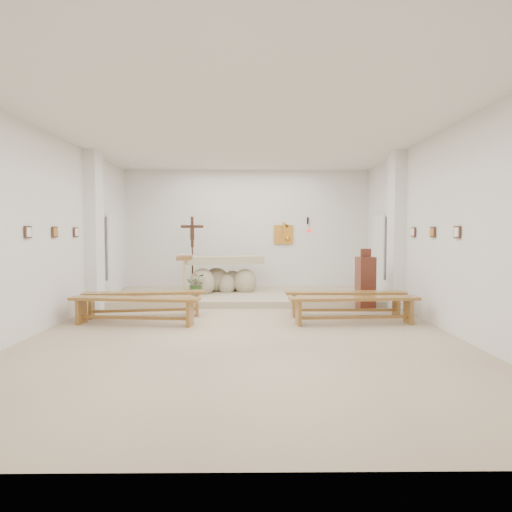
{
  "coord_description": "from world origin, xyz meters",
  "views": [
    {
      "loc": [
        0.12,
        -8.17,
        1.72
      ],
      "look_at": [
        0.22,
        1.6,
        1.21
      ],
      "focal_mm": 32.0,
      "sensor_mm": 36.0,
      "label": 1
    }
  ],
  "objects_px": {
    "donation_pedestal": "(365,283)",
    "bench_right_second": "(354,304)",
    "bench_left_front": "(145,298)",
    "lectern": "(185,276)",
    "crucifix_stand": "(192,248)",
    "bench_right_front": "(345,298)",
    "altar": "(223,277)",
    "bench_left_second": "(135,304)"
  },
  "relations": [
    {
      "from": "donation_pedestal",
      "to": "bench_left_second",
      "type": "height_order",
      "value": "donation_pedestal"
    },
    {
      "from": "altar",
      "to": "bench_left_second",
      "type": "distance_m",
      "value": 3.81
    },
    {
      "from": "lectern",
      "to": "bench_right_second",
      "type": "bearing_deg",
      "value": -50.85
    },
    {
      "from": "bench_right_second",
      "to": "donation_pedestal",
      "type": "bearing_deg",
      "value": 65.61
    },
    {
      "from": "lectern",
      "to": "bench_right_front",
      "type": "distance_m",
      "value": 3.92
    },
    {
      "from": "altar",
      "to": "lectern",
      "type": "height_order",
      "value": "lectern"
    },
    {
      "from": "crucifix_stand",
      "to": "donation_pedestal",
      "type": "bearing_deg",
      "value": -34.78
    },
    {
      "from": "donation_pedestal",
      "to": "bench_left_front",
      "type": "distance_m",
      "value": 4.79
    },
    {
      "from": "bench_left_second",
      "to": "bench_right_front",
      "type": "bearing_deg",
      "value": 18.0
    },
    {
      "from": "donation_pedestal",
      "to": "bench_left_front",
      "type": "height_order",
      "value": "donation_pedestal"
    },
    {
      "from": "altar",
      "to": "bench_right_front",
      "type": "bearing_deg",
      "value": -60.75
    },
    {
      "from": "bench_right_front",
      "to": "bench_left_second",
      "type": "relative_size",
      "value": 0.99
    },
    {
      "from": "donation_pedestal",
      "to": "bench_right_front",
      "type": "bearing_deg",
      "value": -134.18
    },
    {
      "from": "bench_left_front",
      "to": "altar",
      "type": "bearing_deg",
      "value": 54.83
    },
    {
      "from": "bench_left_front",
      "to": "bench_right_front",
      "type": "relative_size",
      "value": 1.01
    },
    {
      "from": "altar",
      "to": "bench_right_front",
      "type": "distance_m",
      "value": 3.82
    },
    {
      "from": "altar",
      "to": "bench_left_front",
      "type": "relative_size",
      "value": 0.87
    },
    {
      "from": "bench_left_front",
      "to": "bench_right_front",
      "type": "distance_m",
      "value": 4.08
    },
    {
      "from": "altar",
      "to": "bench_right_second",
      "type": "distance_m",
      "value": 4.43
    },
    {
      "from": "lectern",
      "to": "bench_left_front",
      "type": "height_order",
      "value": "lectern"
    },
    {
      "from": "bench_left_front",
      "to": "bench_right_front",
      "type": "height_order",
      "value": "same"
    },
    {
      "from": "altar",
      "to": "bench_left_second",
      "type": "relative_size",
      "value": 0.87
    },
    {
      "from": "altar",
      "to": "crucifix_stand",
      "type": "distance_m",
      "value": 1.15
    },
    {
      "from": "crucifix_stand",
      "to": "donation_pedestal",
      "type": "relative_size",
      "value": 1.47
    },
    {
      "from": "donation_pedestal",
      "to": "bench_left_second",
      "type": "distance_m",
      "value": 4.99
    },
    {
      "from": "lectern",
      "to": "donation_pedestal",
      "type": "bearing_deg",
      "value": -26.83
    },
    {
      "from": "lectern",
      "to": "crucifix_stand",
      "type": "xyz_separation_m",
      "value": [
        0.02,
        1.3,
        0.62
      ]
    },
    {
      "from": "bench_left_second",
      "to": "lectern",
      "type": "bearing_deg",
      "value": 84.25
    },
    {
      "from": "bench_right_second",
      "to": "bench_right_front",
      "type": "bearing_deg",
      "value": 86.2
    },
    {
      "from": "crucifix_stand",
      "to": "altar",
      "type": "bearing_deg",
      "value": -24.83
    },
    {
      "from": "bench_right_front",
      "to": "bench_left_second",
      "type": "distance_m",
      "value": 4.16
    },
    {
      "from": "lectern",
      "to": "altar",
      "type": "bearing_deg",
      "value": 35.07
    },
    {
      "from": "crucifix_stand",
      "to": "bench_right_second",
      "type": "relative_size",
      "value": 0.81
    },
    {
      "from": "altar",
      "to": "donation_pedestal",
      "type": "relative_size",
      "value": 1.57
    },
    {
      "from": "altar",
      "to": "bench_right_second",
      "type": "relative_size",
      "value": 0.87
    },
    {
      "from": "donation_pedestal",
      "to": "bench_right_second",
      "type": "distance_m",
      "value": 1.79
    },
    {
      "from": "altar",
      "to": "crucifix_stand",
      "type": "bearing_deg",
      "value": 147.61
    },
    {
      "from": "bench_left_second",
      "to": "altar",
      "type": "bearing_deg",
      "value": 75.06
    },
    {
      "from": "donation_pedestal",
      "to": "bench_left_front",
      "type": "relative_size",
      "value": 0.55
    },
    {
      "from": "bench_left_second",
      "to": "donation_pedestal",
      "type": "bearing_deg",
      "value": 26.36
    },
    {
      "from": "altar",
      "to": "bench_left_second",
      "type": "bearing_deg",
      "value": -126.79
    },
    {
      "from": "bench_right_front",
      "to": "bench_left_second",
      "type": "bearing_deg",
      "value": -168.38
    }
  ]
}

